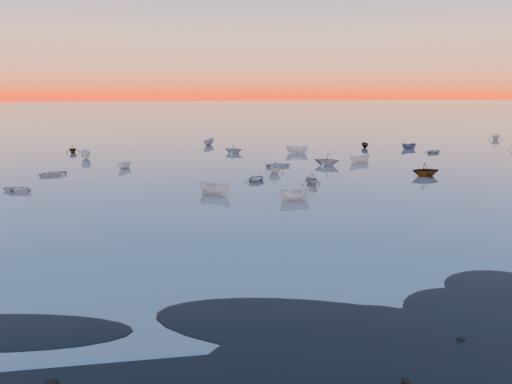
{
  "coord_description": "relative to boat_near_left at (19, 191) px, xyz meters",
  "views": [
    {
      "loc": [
        -12.32,
        -24.09,
        12.22
      ],
      "look_at": [
        -3.83,
        28.0,
        1.01
      ],
      "focal_mm": 35.0,
      "sensor_mm": 36.0,
      "label": 1
    }
  ],
  "objects": [
    {
      "name": "moored_fleet",
      "position": [
        30.82,
        15.43,
        0.0
      ],
      "size": [
        124.0,
        58.0,
        1.2
      ],
      "primitive_type": null,
      "color": "#BABAB5",
      "rests_on": "ground"
    },
    {
      "name": "boat_near_right",
      "position": [
        32.59,
        7.94,
        0.0
      ],
      "size": [
        4.02,
        2.01,
        1.37
      ],
      "primitive_type": "imported",
      "rotation": [
        0.0,
        0.0,
        3.08
      ],
      "color": "#BABAB5",
      "rests_on": "ground"
    },
    {
      "name": "ground",
      "position": [
        30.82,
        62.43,
        0.0
      ],
      "size": [
        600.0,
        600.0,
        0.0
      ],
      "primitive_type": "plane",
      "color": "#6A5F58",
      "rests_on": "ground"
    },
    {
      "name": "boat_near_left",
      "position": [
        0.0,
        0.0,
        0.0
      ],
      "size": [
        3.28,
        4.12,
        0.96
      ],
      "primitive_type": "imported",
      "rotation": [
        0.0,
        0.0,
        1.05
      ],
      "color": "#BABAB5",
      "rests_on": "ground"
    },
    {
      "name": "boat_near_center",
      "position": [
        31.35,
        -9.6,
        0.0
      ],
      "size": [
        2.22,
        3.9,
        1.27
      ],
      "primitive_type": "imported",
      "rotation": [
        0.0,
        0.0,
        1.76
      ],
      "color": "#BABAB5",
      "rests_on": "ground"
    },
    {
      "name": "mud_lobes",
      "position": [
        30.82,
        -38.57,
        0.01
      ],
      "size": [
        140.0,
        6.0,
        0.07
      ],
      "primitive_type": null,
      "color": "black",
      "rests_on": "ground"
    }
  ]
}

